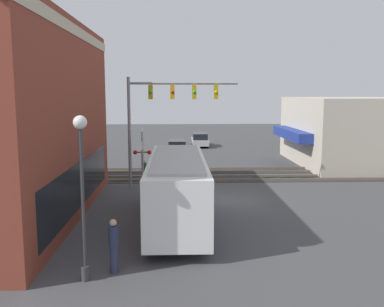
% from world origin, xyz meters
% --- Properties ---
extents(ground_plane, '(120.00, 120.00, 0.00)m').
position_xyz_m(ground_plane, '(0.00, 0.00, 0.00)').
color(ground_plane, '#424244').
extents(shop_building, '(12.28, 10.54, 5.67)m').
position_xyz_m(shop_building, '(12.18, -12.13, 2.83)').
color(shop_building, beige).
rests_on(shop_building, ground).
extents(city_bus, '(10.05, 2.59, 3.19)m').
position_xyz_m(city_bus, '(-4.33, 2.80, 1.76)').
color(city_bus, white).
rests_on(city_bus, ground).
extents(traffic_signal_gantry, '(0.42, 7.02, 7.07)m').
position_xyz_m(traffic_signal_gantry, '(3.65, 3.64, 5.31)').
color(traffic_signal_gantry, gray).
rests_on(traffic_signal_gantry, ground).
extents(crossing_signal, '(1.41, 1.18, 3.81)m').
position_xyz_m(crossing_signal, '(3.51, 5.03, 2.30)').
color(crossing_signal, gray).
rests_on(crossing_signal, ground).
extents(streetlamp, '(0.44, 0.44, 5.39)m').
position_xyz_m(streetlamp, '(-10.38, 5.80, 3.20)').
color(streetlamp, '#38383A').
rests_on(streetlamp, ground).
extents(rail_track_near, '(2.60, 60.00, 0.15)m').
position_xyz_m(rail_track_near, '(6.00, 0.00, 0.03)').
color(rail_track_near, '#332D28').
rests_on(rail_track_near, ground).
extents(rail_track_far, '(2.60, 60.00, 0.15)m').
position_xyz_m(rail_track_far, '(9.20, 0.00, 0.03)').
color(rail_track_far, '#332D28').
rests_on(rail_track_far, ground).
extents(parked_car_grey, '(4.85, 1.82, 1.48)m').
position_xyz_m(parked_car_grey, '(10.62, 2.80, 0.69)').
color(parked_car_grey, slate).
rests_on(parked_car_grey, ground).
extents(parked_car_red, '(4.69, 1.82, 1.54)m').
position_xyz_m(parked_car_red, '(17.37, 2.80, 0.71)').
color(parked_car_red, '#B21E19').
rests_on(parked_car_red, ground).
extents(parked_car_silver, '(4.90, 1.82, 1.53)m').
position_xyz_m(parked_car_silver, '(24.82, 0.20, 0.71)').
color(parked_car_silver, '#B7B7BC').
rests_on(parked_car_silver, ground).
extents(pedestrian_at_crossing, '(0.34, 0.34, 1.76)m').
position_xyz_m(pedestrian_at_crossing, '(3.91, 4.96, 0.90)').
color(pedestrian_at_crossing, '#473828').
rests_on(pedestrian_at_crossing, ground).
extents(pedestrian_by_lamp, '(0.34, 0.34, 1.87)m').
position_xyz_m(pedestrian_by_lamp, '(-9.76, 4.96, 0.96)').
color(pedestrian_by_lamp, '#2D3351').
rests_on(pedestrian_by_lamp, ground).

